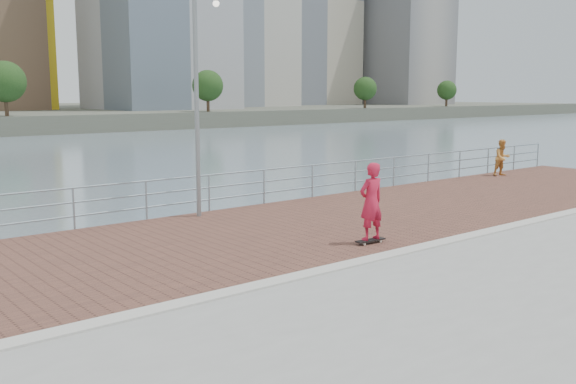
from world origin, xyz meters
TOP-DOWN VIEW (x-y plane):
  - water at (0.00, 0.00)m, footprint 400.00×400.00m
  - brick_lane at (0.00, 3.60)m, footprint 40.00×6.80m
  - curb at (0.00, 0.00)m, footprint 40.00×0.40m
  - guardrail at (0.00, 7.00)m, footprint 39.06×0.06m
  - street_lamp at (0.37, 6.02)m, footprint 0.47×1.38m
  - skateboard at (1.73, 1.05)m, footprint 0.81×0.25m
  - skateboarder at (1.73, 1.05)m, footprint 0.69×0.48m
  - bystander at (15.09, 6.11)m, footprint 0.88×0.77m
  - shoreline_trees at (18.29, 77.00)m, footprint 169.07×5.20m

SIDE VIEW (x-z plane):
  - water at x=0.00m, z-range -2.00..-2.00m
  - brick_lane at x=0.00m, z-range 0.00..0.02m
  - curb at x=0.00m, z-range 0.00..0.06m
  - skateboard at x=1.73m, z-range 0.05..0.14m
  - guardrail at x=0.00m, z-range 0.13..1.25m
  - bystander at x=15.09m, z-range 0.02..1.56m
  - skateboarder at x=1.73m, z-range 0.10..1.93m
  - shoreline_trees at x=18.29m, z-range 0.90..7.84m
  - street_lamp at x=0.37m, z-range 1.37..7.88m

